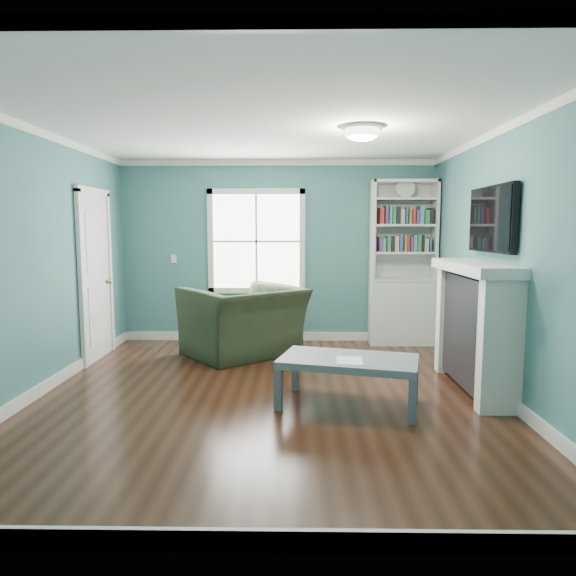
{
  "coord_description": "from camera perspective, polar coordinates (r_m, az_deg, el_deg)",
  "views": [
    {
      "loc": [
        0.28,
        -4.92,
        1.63
      ],
      "look_at": [
        0.19,
        0.4,
        1.02
      ],
      "focal_mm": 32.0,
      "sensor_mm": 36.0,
      "label": 1
    }
  ],
  "objects": [
    {
      "name": "floor",
      "position": [
        5.19,
        -2.21,
        -11.73
      ],
      "size": [
        5.0,
        5.0,
        0.0
      ],
      "primitive_type": "plane",
      "color": "black",
      "rests_on": "ground"
    },
    {
      "name": "room_walls",
      "position": [
        4.93,
        -2.29,
        6.01
      ],
      "size": [
        5.0,
        5.0,
        5.0
      ],
      "color": "#42757B",
      "rests_on": "ground"
    },
    {
      "name": "trim",
      "position": [
        4.94,
        -2.27,
        2.01
      ],
      "size": [
        4.5,
        5.0,
        2.6
      ],
      "color": "white",
      "rests_on": "ground"
    },
    {
      "name": "window",
      "position": [
        7.43,
        -3.53,
        5.19
      ],
      "size": [
        1.4,
        0.06,
        1.5
      ],
      "color": "white",
      "rests_on": "room_walls"
    },
    {
      "name": "bookshelf",
      "position": [
        7.4,
        12.57,
        0.96
      ],
      "size": [
        0.9,
        0.35,
        2.31
      ],
      "color": "silver",
      "rests_on": "ground"
    },
    {
      "name": "fireplace",
      "position": [
        5.52,
        20.05,
        -4.21
      ],
      "size": [
        0.44,
        1.58,
        1.3
      ],
      "color": "black",
      "rests_on": "ground"
    },
    {
      "name": "tv",
      "position": [
        5.47,
        21.71,
        7.12
      ],
      "size": [
        0.06,
        1.1,
        0.65
      ],
      "primitive_type": "cube",
      "color": "black",
      "rests_on": "fireplace"
    },
    {
      "name": "door",
      "position": [
        6.82,
        -20.58,
        1.48
      ],
      "size": [
        0.12,
        0.98,
        2.17
      ],
      "color": "silver",
      "rests_on": "ground"
    },
    {
      "name": "ceiling_fixture",
      "position": [
        5.14,
        8.25,
        16.82
      ],
      "size": [
        0.38,
        0.38,
        0.15
      ],
      "color": "white",
      "rests_on": "room_walls"
    },
    {
      "name": "light_switch",
      "position": [
        7.62,
        -12.56,
        3.2
      ],
      "size": [
        0.08,
        0.01,
        0.12
      ],
      "primitive_type": "cube",
      "color": "white",
      "rests_on": "room_walls"
    },
    {
      "name": "recliner",
      "position": [
        6.63,
        -4.98,
        -2.43
      ],
      "size": [
        1.61,
        1.54,
        1.19
      ],
      "primitive_type": "imported",
      "rotation": [
        0.0,
        0.0,
        -2.46
      ],
      "color": "#212D1C",
      "rests_on": "ground"
    },
    {
      "name": "coffee_table",
      "position": [
        4.81,
        6.76,
        -8.37
      ],
      "size": [
        1.37,
        0.97,
        0.45
      ],
      "rotation": [
        0.0,
        0.0,
        -0.25
      ],
      "color": "#555C66",
      "rests_on": "ground"
    },
    {
      "name": "paper_sheet",
      "position": [
        4.69,
        6.85,
        -7.99
      ],
      "size": [
        0.25,
        0.31,
        0.0
      ],
      "primitive_type": "cube",
      "rotation": [
        0.0,
        0.0,
        -0.07
      ],
      "color": "white",
      "rests_on": "coffee_table"
    }
  ]
}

